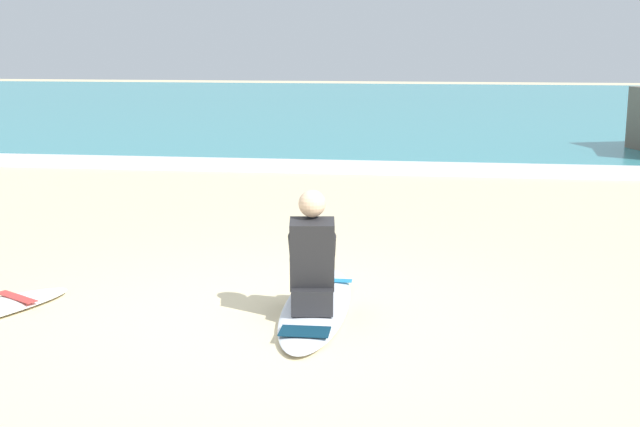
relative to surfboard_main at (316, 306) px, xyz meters
The scene contains 5 objects.
ground_plane 0.39m from the surfboard_main, 135.71° to the right, with size 80.00×80.00×0.00m, color beige.
sea 21.23m from the surfboard_main, 90.75° to the left, with size 80.00×28.00×0.10m, color teal.
breaking_foam 7.53m from the surfboard_main, 92.11° to the left, with size 80.00×0.90×0.11m, color white.
surfboard_main is the anchor object (origin of this frame).
surfer_seated 0.43m from the surfboard_main, 93.88° to the right, with size 0.43×0.74×0.95m.
Camera 1 is at (1.21, -6.15, 2.13)m, focal length 47.23 mm.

